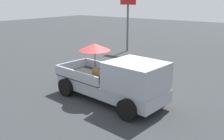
{
  "coord_description": "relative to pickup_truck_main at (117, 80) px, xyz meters",
  "views": [
    {
      "loc": [
        6.15,
        -8.07,
        4.24
      ],
      "look_at": [
        -0.4,
        0.71,
        1.1
      ],
      "focal_mm": 40.31,
      "sensor_mm": 36.0,
      "label": 1
    }
  ],
  "objects": [
    {
      "name": "pickup_truck_main",
      "position": [
        0.0,
        0.0,
        0.0
      ],
      "size": [
        5.21,
        2.64,
        2.39
      ],
      "rotation": [
        0.0,
        0.0,
        -0.1
      ],
      "color": "black",
      "rests_on": "ground"
    },
    {
      "name": "ground_plane",
      "position": [
        -0.45,
        0.05,
        -0.98
      ],
      "size": [
        80.0,
        80.0,
        0.0
      ],
      "primitive_type": "plane",
      "color": "#2D3033"
    },
    {
      "name": "motel_sign",
      "position": [
        -5.6,
        9.25,
        2.31
      ],
      "size": [
        1.4,
        0.16,
        4.64
      ],
      "color": "#59595B",
      "rests_on": "ground"
    }
  ]
}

